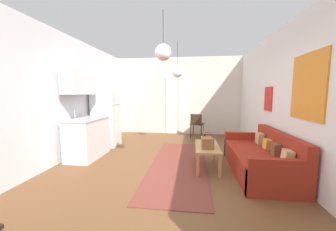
{
  "coord_description": "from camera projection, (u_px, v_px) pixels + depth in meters",
  "views": [
    {
      "loc": [
        0.54,
        -3.4,
        1.48
      ],
      "look_at": [
        -0.05,
        1.22,
        0.95
      ],
      "focal_mm": 20.42,
      "sensor_mm": 36.0,
      "label": 1
    }
  ],
  "objects": [
    {
      "name": "wall_left",
      "position": [
        45.0,
        98.0,
        3.72
      ],
      "size": [
        0.12,
        7.56,
        2.8
      ],
      "color": "silver",
      "rests_on": "ground_plane"
    },
    {
      "name": "area_rug",
      "position": [
        179.0,
        164.0,
        4.03
      ],
      "size": [
        1.13,
        3.25,
        0.01
      ],
      "primitive_type": "cube",
      "color": "brown",
      "rests_on": "ground_plane"
    },
    {
      "name": "pendant_lamp_far",
      "position": [
        177.0,
        72.0,
        4.9
      ],
      "size": [
        0.29,
        0.29,
        0.91
      ],
      "color": "black"
    },
    {
      "name": "coffee_table",
      "position": [
        207.0,
        149.0,
        3.82
      ],
      "size": [
        0.46,
        0.99,
        0.45
      ],
      "color": "tan",
      "rests_on": "ground_plane"
    },
    {
      "name": "accent_chair",
      "position": [
        197.0,
        123.0,
        6.48
      ],
      "size": [
        0.51,
        0.5,
        0.81
      ],
      "rotation": [
        0.0,
        0.0,
        2.88
      ],
      "color": "#382619",
      "rests_on": "ground_plane"
    },
    {
      "name": "pendant_lamp_near",
      "position": [
        163.0,
        52.0,
        3.07
      ],
      "size": [
        0.27,
        0.27,
        0.79
      ],
      "color": "black"
    },
    {
      "name": "handbag",
      "position": [
        207.0,
        143.0,
        3.65
      ],
      "size": [
        0.23,
        0.29,
        0.31
      ],
      "color": "brown",
      "rests_on": "coffee_table"
    },
    {
      "name": "bamboo_vase",
      "position": [
        203.0,
        139.0,
        3.87
      ],
      "size": [
        0.08,
        0.08,
        0.46
      ],
      "color": "#2D2D33",
      "rests_on": "coffee_table"
    },
    {
      "name": "wall_right",
      "position": [
        301.0,
        99.0,
        3.14
      ],
      "size": [
        0.12,
        7.56,
        2.8
      ],
      "color": "white",
      "rests_on": "ground_plane"
    },
    {
      "name": "couch",
      "position": [
        262.0,
        159.0,
        3.59
      ],
      "size": [
        0.9,
        1.96,
        0.78
      ],
      "color": "maroon",
      "rests_on": "ground_plane"
    },
    {
      "name": "wall_back",
      "position": [
        178.0,
        96.0,
        7.1
      ],
      "size": [
        4.73,
        0.13,
        2.8
      ],
      "color": "silver",
      "rests_on": "ground_plane"
    },
    {
      "name": "ground_plane",
      "position": [
        162.0,
        176.0,
        3.59
      ],
      "size": [
        5.13,
        7.96,
        0.1
      ],
      "primitive_type": "cube",
      "color": "brown"
    },
    {
      "name": "kitchen_counter",
      "position": [
        86.0,
        125.0,
        4.42
      ],
      "size": [
        0.61,
        1.12,
        2.03
      ],
      "color": "silver",
      "rests_on": "ground_plane"
    },
    {
      "name": "refrigerator",
      "position": [
        106.0,
        116.0,
        5.4
      ],
      "size": [
        0.66,
        0.6,
        1.7
      ],
      "color": "white",
      "rests_on": "ground_plane"
    }
  ]
}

